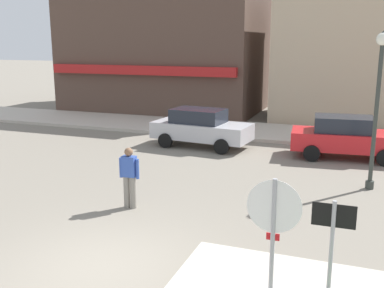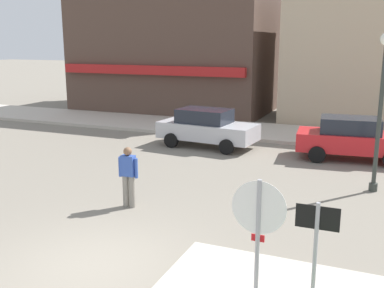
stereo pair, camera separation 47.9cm
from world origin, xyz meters
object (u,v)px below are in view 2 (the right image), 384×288
(parked_car_nearest, at_px, (207,127))
(pedestrian_crossing_near, at_px, (128,175))
(stop_sign, at_px, (258,230))
(one_way_sign, at_px, (315,255))
(lamp_post, at_px, (382,89))
(parked_car_second, at_px, (353,138))

(parked_car_nearest, distance_m, pedestrian_crossing_near, 7.31)
(stop_sign, xyz_separation_m, one_way_sign, (0.85, -0.09, -0.19))
(stop_sign, bearing_deg, lamp_post, 78.27)
(stop_sign, distance_m, pedestrian_crossing_near, 5.66)
(parked_car_second, distance_m, pedestrian_crossing_near, 8.96)
(parked_car_nearest, bearing_deg, pedestrian_crossing_near, -85.24)
(lamp_post, height_order, parked_car_nearest, lamp_post)
(parked_car_nearest, height_order, pedestrian_crossing_near, pedestrian_crossing_near)
(parked_car_second, height_order, pedestrian_crossing_near, pedestrian_crossing_near)
(stop_sign, relative_size, lamp_post, 0.51)
(parked_car_second, bearing_deg, stop_sign, -93.70)
(one_way_sign, xyz_separation_m, parked_car_second, (-0.14, 11.05, -0.52))
(lamp_post, xyz_separation_m, parked_car_second, (-0.83, 3.55, -2.15))
(one_way_sign, relative_size, pedestrian_crossing_near, 1.30)
(one_way_sign, distance_m, parked_car_nearest, 12.39)
(one_way_sign, distance_m, pedestrian_crossing_near, 6.36)
(pedestrian_crossing_near, bearing_deg, stop_sign, -39.37)
(parked_car_nearest, bearing_deg, one_way_sign, -62.09)
(one_way_sign, height_order, lamp_post, lamp_post)
(one_way_sign, bearing_deg, parked_car_second, 90.71)
(stop_sign, bearing_deg, one_way_sign, -6.04)
(stop_sign, xyz_separation_m, pedestrian_crossing_near, (-4.34, 3.56, -0.65))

